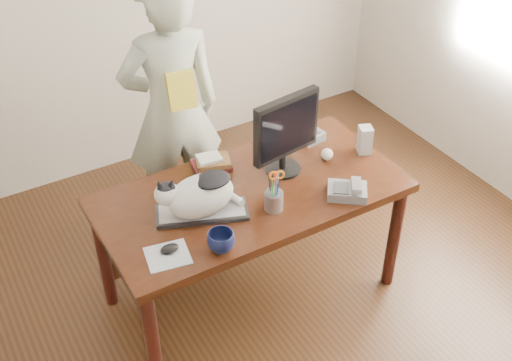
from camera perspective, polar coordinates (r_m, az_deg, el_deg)
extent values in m
cube|color=black|center=(3.35, -0.43, -1.26)|extent=(1.60, 0.80, 0.05)
cylinder|color=black|center=(3.18, -9.17, -14.11)|extent=(0.07, 0.07, 0.70)
cylinder|color=black|center=(3.74, 12.16, -4.98)|extent=(0.07, 0.07, 0.70)
cylinder|color=black|center=(3.64, -13.38, -6.66)|extent=(0.07, 0.07, 0.70)
cylinder|color=black|center=(4.13, 6.13, 0.40)|extent=(0.07, 0.07, 0.70)
cube|color=black|center=(3.80, -3.13, -2.20)|extent=(1.45, 0.03, 0.50)
cube|color=black|center=(3.19, -4.82, -2.86)|extent=(0.49, 0.33, 0.02)
cube|color=#AEAFB3|center=(3.19, -4.84, -2.67)|extent=(0.45, 0.29, 0.01)
ellipsoid|color=silver|center=(3.13, -4.92, -1.36)|extent=(0.40, 0.32, 0.21)
ellipsoid|color=silver|center=(3.08, -7.92, -1.20)|extent=(0.16, 0.16, 0.12)
ellipsoid|color=black|center=(3.06, -7.98, -0.63)|extent=(0.11, 0.11, 0.04)
cone|color=black|center=(3.04, -8.55, -0.39)|extent=(0.08, 0.06, 0.07)
cone|color=black|center=(3.03, -7.49, -0.29)|extent=(0.07, 0.07, 0.07)
ellipsoid|color=black|center=(3.07, -3.89, 0.07)|extent=(0.22, 0.20, 0.04)
cylinder|color=silver|center=(3.22, -1.98, -1.52)|extent=(0.06, 0.15, 0.05)
cylinder|color=black|center=(3.49, 2.38, 1.09)|extent=(0.22, 0.22, 0.02)
cylinder|color=black|center=(3.46, 2.40, 1.80)|extent=(0.04, 0.04, 0.09)
cube|color=black|center=(3.32, 2.70, 4.81)|extent=(0.40, 0.10, 0.34)
cube|color=black|center=(3.31, 2.98, 4.64)|extent=(0.36, 0.06, 0.29)
cylinder|color=#98989E|center=(3.19, 1.59, -1.82)|extent=(0.12, 0.12, 0.10)
cylinder|color=black|center=(3.14, 1.24, -0.48)|extent=(0.04, 0.03, 0.16)
cylinder|color=#0B3E9E|center=(3.13, 1.94, -0.67)|extent=(0.04, 0.03, 0.16)
cylinder|color=maroon|center=(3.15, 1.55, -0.36)|extent=(0.02, 0.04, 0.15)
cylinder|color=#197F1E|center=(3.12, 1.48, -0.76)|extent=(0.02, 0.04, 0.16)
cylinder|color=#A7A7AB|center=(3.13, 1.79, -0.45)|extent=(0.01, 0.03, 0.12)
cylinder|color=#A7A7AB|center=(3.13, 1.94, -0.44)|extent=(0.02, 0.02, 0.12)
torus|color=orange|center=(3.09, 1.58, 0.45)|extent=(0.05, 0.03, 0.05)
torus|color=orange|center=(3.09, 2.15, 0.51)|extent=(0.05, 0.03, 0.05)
cube|color=#AEB2BA|center=(2.99, -7.86, -6.64)|extent=(0.23, 0.21, 0.00)
ellipsoid|color=black|center=(3.00, -7.69, -6.02)|extent=(0.10, 0.07, 0.04)
imported|color=#0D1335|center=(2.97, -3.13, -5.43)|extent=(0.18, 0.18, 0.10)
cube|color=#5C5C60|center=(3.33, 8.10, -0.98)|extent=(0.25, 0.23, 0.05)
cube|color=#3B3A3D|center=(3.30, 7.56, -0.67)|extent=(0.12, 0.13, 0.01)
cube|color=#A7A7AB|center=(3.31, 8.91, -0.40)|extent=(0.14, 0.16, 0.06)
cube|color=#A4A5A7|center=(3.64, 9.65, 3.59)|extent=(0.10, 0.10, 0.16)
sphere|color=white|center=(3.57, 6.33, 2.33)|extent=(0.07, 0.07, 0.07)
cube|color=#451213|center=(3.50, -4.00, 1.33)|extent=(0.23, 0.18, 0.03)
cube|color=brown|center=(3.48, -3.86, 1.71)|extent=(0.22, 0.19, 0.03)
cube|color=white|center=(3.47, -4.19, 2.00)|extent=(0.14, 0.12, 0.02)
cube|color=#5C5C60|center=(3.75, 4.52, 4.17)|extent=(0.16, 0.20, 0.05)
cube|color=#3B3A3D|center=(3.72, 4.83, 4.35)|extent=(0.10, 0.10, 0.01)
imported|color=silver|center=(3.88, -7.48, 6.20)|extent=(0.66, 0.48, 1.67)
cube|color=gold|center=(3.64, -6.64, 7.96)|extent=(0.17, 0.12, 0.22)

